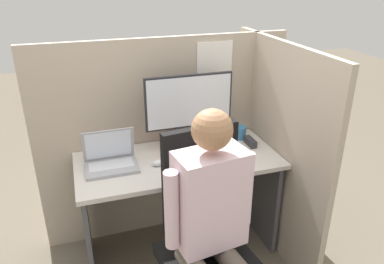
{
  "coord_description": "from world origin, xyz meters",
  "views": [
    {
      "loc": [
        -0.59,
        -1.78,
        1.9
      ],
      "look_at": [
        0.04,
        0.15,
        0.99
      ],
      "focal_mm": 35.0,
      "sensor_mm": 36.0,
      "label": 1
    }
  ],
  "objects_px": {
    "monitor": "(189,105)",
    "laptop": "(111,160)",
    "paper_box": "(189,143)",
    "carrot_toy": "(191,170)",
    "person": "(213,221)",
    "stapler": "(250,142)",
    "office_chair": "(205,231)",
    "coffee_mug": "(240,133)"
  },
  "relations": [
    {
      "from": "laptop",
      "to": "office_chair",
      "type": "height_order",
      "value": "office_chair"
    },
    {
      "from": "paper_box",
      "to": "coffee_mug",
      "type": "distance_m",
      "value": 0.4
    },
    {
      "from": "laptop",
      "to": "coffee_mug",
      "type": "bearing_deg",
      "value": 8.25
    },
    {
      "from": "office_chair",
      "to": "coffee_mug",
      "type": "xyz_separation_m",
      "value": [
        0.53,
        0.71,
        0.21
      ]
    },
    {
      "from": "laptop",
      "to": "carrot_toy",
      "type": "relative_size",
      "value": 2.44
    },
    {
      "from": "paper_box",
      "to": "stapler",
      "type": "bearing_deg",
      "value": -10.92
    },
    {
      "from": "paper_box",
      "to": "carrot_toy",
      "type": "distance_m",
      "value": 0.33
    },
    {
      "from": "laptop",
      "to": "person",
      "type": "distance_m",
      "value": 0.85
    },
    {
      "from": "monitor",
      "to": "person",
      "type": "xyz_separation_m",
      "value": [
        -0.15,
        -0.85,
        -0.29
      ]
    },
    {
      "from": "paper_box",
      "to": "stapler",
      "type": "xyz_separation_m",
      "value": [
        0.42,
        -0.08,
        -0.02
      ]
    },
    {
      "from": "paper_box",
      "to": "monitor",
      "type": "relative_size",
      "value": 0.52
    },
    {
      "from": "laptop",
      "to": "office_chair",
      "type": "relative_size",
      "value": 0.28
    },
    {
      "from": "office_chair",
      "to": "person",
      "type": "bearing_deg",
      "value": -97.98
    },
    {
      "from": "carrot_toy",
      "to": "office_chair",
      "type": "height_order",
      "value": "office_chair"
    },
    {
      "from": "laptop",
      "to": "person",
      "type": "relative_size",
      "value": 0.24
    },
    {
      "from": "monitor",
      "to": "person",
      "type": "height_order",
      "value": "person"
    },
    {
      "from": "monitor",
      "to": "office_chair",
      "type": "xyz_separation_m",
      "value": [
        -0.13,
        -0.68,
        -0.49
      ]
    },
    {
      "from": "stapler",
      "to": "office_chair",
      "type": "distance_m",
      "value": 0.83
    },
    {
      "from": "office_chair",
      "to": "stapler",
      "type": "bearing_deg",
      "value": 47.12
    },
    {
      "from": "person",
      "to": "coffee_mug",
      "type": "distance_m",
      "value": 1.04
    },
    {
      "from": "paper_box",
      "to": "laptop",
      "type": "height_order",
      "value": "laptop"
    },
    {
      "from": "carrot_toy",
      "to": "paper_box",
      "type": "bearing_deg",
      "value": 74.28
    },
    {
      "from": "monitor",
      "to": "stapler",
      "type": "bearing_deg",
      "value": -11.28
    },
    {
      "from": "carrot_toy",
      "to": "coffee_mug",
      "type": "relative_size",
      "value": 1.41
    },
    {
      "from": "monitor",
      "to": "stapler",
      "type": "relative_size",
      "value": 4.51
    },
    {
      "from": "monitor",
      "to": "laptop",
      "type": "height_order",
      "value": "monitor"
    },
    {
      "from": "laptop",
      "to": "office_chair",
      "type": "xyz_separation_m",
      "value": [
        0.42,
        -0.58,
        -0.21
      ]
    },
    {
      "from": "office_chair",
      "to": "laptop",
      "type": "bearing_deg",
      "value": 126.01
    },
    {
      "from": "paper_box",
      "to": "laptop",
      "type": "relative_size",
      "value": 0.96
    },
    {
      "from": "paper_box",
      "to": "stapler",
      "type": "height_order",
      "value": "paper_box"
    },
    {
      "from": "stapler",
      "to": "laptop",
      "type": "bearing_deg",
      "value": -179.1
    },
    {
      "from": "stapler",
      "to": "carrot_toy",
      "type": "height_order",
      "value": "stapler"
    },
    {
      "from": "carrot_toy",
      "to": "coffee_mug",
      "type": "distance_m",
      "value": 0.61
    },
    {
      "from": "stapler",
      "to": "carrot_toy",
      "type": "bearing_deg",
      "value": -155.0
    },
    {
      "from": "monitor",
      "to": "laptop",
      "type": "xyz_separation_m",
      "value": [
        -0.55,
        -0.1,
        -0.27
      ]
    },
    {
      "from": "laptop",
      "to": "stapler",
      "type": "xyz_separation_m",
      "value": [
        0.97,
        0.02,
        -0.02
      ]
    },
    {
      "from": "monitor",
      "to": "laptop",
      "type": "distance_m",
      "value": 0.62
    },
    {
      "from": "laptop",
      "to": "office_chair",
      "type": "bearing_deg",
      "value": -53.99
    },
    {
      "from": "carrot_toy",
      "to": "person",
      "type": "xyz_separation_m",
      "value": [
        -0.06,
        -0.52,
        0.01
      ]
    },
    {
      "from": "laptop",
      "to": "carrot_toy",
      "type": "distance_m",
      "value": 0.51
    },
    {
      "from": "monitor",
      "to": "carrot_toy",
      "type": "distance_m",
      "value": 0.45
    },
    {
      "from": "paper_box",
      "to": "carrot_toy",
      "type": "bearing_deg",
      "value": -105.72
    }
  ]
}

